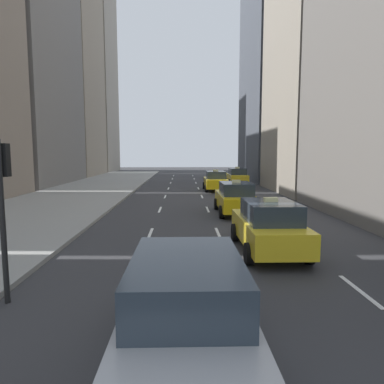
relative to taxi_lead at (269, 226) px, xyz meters
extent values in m
cube|color=gray|center=(-11.00, 15.69, -0.81)|extent=(8.00, 66.00, 0.15)
cube|color=white|center=(-4.20, -3.31, -0.87)|extent=(0.12, 2.00, 0.01)
cube|color=white|center=(-4.20, 2.69, -0.87)|extent=(0.12, 2.00, 0.01)
cube|color=white|center=(-4.20, 8.69, -0.87)|extent=(0.12, 2.00, 0.01)
cube|color=white|center=(-4.20, 14.69, -0.87)|extent=(0.12, 2.00, 0.01)
cube|color=white|center=(-4.20, 20.69, -0.87)|extent=(0.12, 2.00, 0.01)
cube|color=white|center=(-4.20, 26.69, -0.87)|extent=(0.12, 2.00, 0.01)
cube|color=white|center=(-4.20, 32.69, -0.87)|extent=(0.12, 2.00, 0.01)
cube|color=white|center=(-4.20, 38.69, -0.87)|extent=(0.12, 2.00, 0.01)
cube|color=white|center=(-1.40, -3.31, -0.87)|extent=(0.12, 2.00, 0.01)
cube|color=white|center=(-1.40, 2.69, -0.87)|extent=(0.12, 2.00, 0.01)
cube|color=white|center=(-1.40, 8.69, -0.87)|extent=(0.12, 2.00, 0.01)
cube|color=white|center=(-1.40, 14.69, -0.87)|extent=(0.12, 2.00, 0.01)
cube|color=white|center=(-1.40, 20.69, -0.87)|extent=(0.12, 2.00, 0.01)
cube|color=white|center=(-1.40, 26.69, -0.87)|extent=(0.12, 2.00, 0.01)
cube|color=white|center=(-1.40, 32.69, -0.87)|extent=(0.12, 2.00, 0.01)
cube|color=white|center=(-1.40, 38.69, -0.87)|extent=(0.12, 2.00, 0.01)
cube|color=white|center=(1.40, -3.31, -0.87)|extent=(0.12, 2.00, 0.01)
cube|color=white|center=(1.40, 2.69, -0.87)|extent=(0.12, 2.00, 0.01)
cube|color=white|center=(1.40, 8.69, -0.87)|extent=(0.12, 2.00, 0.01)
cube|color=white|center=(1.40, 14.69, -0.87)|extent=(0.12, 2.00, 0.01)
cube|color=white|center=(1.40, 20.69, -0.87)|extent=(0.12, 2.00, 0.01)
cube|color=white|center=(1.40, 26.69, -0.87)|extent=(0.12, 2.00, 0.01)
cube|color=white|center=(1.40, 32.69, -0.87)|extent=(0.12, 2.00, 0.01)
cube|color=white|center=(1.40, 38.69, -0.87)|extent=(0.12, 2.00, 0.01)
cube|color=slate|center=(-18.00, 25.11, 10.63)|extent=(6.00, 14.25, 23.03)
cube|color=gray|center=(-18.00, 38.43, 13.22)|extent=(6.00, 11.66, 28.19)
cube|color=gray|center=(-18.00, 50.40, 16.91)|extent=(6.00, 10.60, 35.59)
cube|color=#4C515B|center=(8.00, 30.91, 13.83)|extent=(6.00, 13.17, 29.41)
cube|color=yellow|center=(0.00, 0.07, -0.17)|extent=(1.80, 4.40, 0.76)
cube|color=#28333D|center=(0.00, -0.19, 0.53)|extent=(1.58, 2.29, 0.64)
cube|color=#F2E599|center=(0.00, -0.19, 0.92)|extent=(0.44, 0.20, 0.14)
cylinder|color=black|center=(-0.90, 1.43, -0.55)|extent=(0.22, 0.66, 0.66)
cylinder|color=black|center=(0.90, 1.43, -0.55)|extent=(0.22, 0.66, 0.66)
cylinder|color=black|center=(-0.90, -1.29, -0.55)|extent=(0.22, 0.66, 0.66)
cylinder|color=black|center=(0.90, -1.29, -0.55)|extent=(0.22, 0.66, 0.66)
cube|color=yellow|center=(0.00, 18.77, -0.17)|extent=(1.80, 4.40, 0.76)
cube|color=#28333D|center=(0.00, 18.50, 0.53)|extent=(1.58, 2.29, 0.64)
cube|color=#F2E599|center=(0.00, 18.50, 0.92)|extent=(0.44, 0.20, 0.14)
cylinder|color=black|center=(-0.90, 20.13, -0.55)|extent=(0.22, 0.66, 0.66)
cylinder|color=black|center=(0.90, 20.13, -0.55)|extent=(0.22, 0.66, 0.66)
cylinder|color=black|center=(-0.90, 17.40, -0.55)|extent=(0.22, 0.66, 0.66)
cylinder|color=black|center=(0.90, 17.40, -0.55)|extent=(0.22, 0.66, 0.66)
cube|color=yellow|center=(0.00, 7.28, -0.17)|extent=(1.80, 4.40, 0.76)
cube|color=#28333D|center=(0.00, 7.02, 0.53)|extent=(1.58, 2.29, 0.64)
cube|color=#F2E599|center=(0.00, 7.02, 0.92)|extent=(0.44, 0.20, 0.14)
cylinder|color=black|center=(-0.90, 8.64, -0.55)|extent=(0.22, 0.66, 0.66)
cylinder|color=black|center=(0.90, 8.64, -0.55)|extent=(0.22, 0.66, 0.66)
cylinder|color=black|center=(-0.90, 5.92, -0.55)|extent=(0.22, 0.66, 0.66)
cylinder|color=black|center=(0.90, 5.92, -0.55)|extent=(0.22, 0.66, 0.66)
cube|color=yellow|center=(2.80, 24.45, -0.17)|extent=(1.80, 4.40, 0.76)
cube|color=#28333D|center=(2.80, 24.18, 0.53)|extent=(1.58, 2.29, 0.64)
cube|color=#F2E599|center=(2.80, 24.18, 0.92)|extent=(0.44, 0.20, 0.14)
cylinder|color=black|center=(1.90, 25.81, -0.55)|extent=(0.22, 0.66, 0.66)
cylinder|color=black|center=(3.70, 25.81, -0.55)|extent=(0.22, 0.66, 0.66)
cylinder|color=black|center=(1.90, 23.08, -0.55)|extent=(0.22, 0.66, 0.66)
cylinder|color=black|center=(3.70, 23.08, -0.55)|extent=(0.22, 0.66, 0.66)
cube|color=#9EA0A5|center=(-2.80, -6.05, -0.13)|extent=(1.80, 4.69, 0.84)
cube|color=#28333D|center=(-2.80, -6.33, 0.61)|extent=(1.58, 2.44, 0.64)
cylinder|color=black|center=(-3.70, -4.59, -0.55)|extent=(0.22, 0.66, 0.66)
cylinder|color=black|center=(-1.90, -4.59, -0.55)|extent=(0.22, 0.66, 0.66)
cylinder|color=black|center=(-6.75, -3.74, 0.92)|extent=(0.12, 0.12, 3.60)
cube|color=black|center=(-6.75, -3.56, 2.27)|extent=(0.24, 0.20, 0.72)
sphere|color=red|center=(-6.75, -3.45, 2.50)|extent=(0.14, 0.14, 0.14)
sphere|color=#4C3F14|center=(-6.75, -3.45, 2.27)|extent=(0.14, 0.14, 0.14)
sphere|color=#198C2D|center=(-6.75, -3.45, 2.04)|extent=(0.14, 0.14, 0.14)
camera|label=1|loc=(-2.85, -11.11, 2.42)|focal=32.00mm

